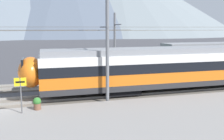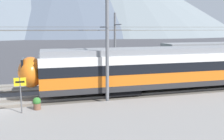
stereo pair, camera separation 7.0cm
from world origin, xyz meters
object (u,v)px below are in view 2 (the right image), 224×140
object	(u,v)px
catenary_mast_mid	(107,46)
catenary_mast_far_side	(115,44)
platform_sign	(20,87)
potted_plant_platform_edge	(37,103)
train_near_platform	(223,64)

from	to	relation	value
catenary_mast_mid	catenary_mast_far_side	xyz separation A→B (m)	(3.06, 8.62, -0.44)
catenary_mast_mid	platform_sign	distance (m)	6.35
potted_plant_platform_edge	train_near_platform	bearing A→B (deg)	10.16
platform_sign	potted_plant_platform_edge	xyz separation A→B (m)	(0.89, 0.49, -1.18)
platform_sign	potted_plant_platform_edge	size ratio (longest dim) A/B	2.76
train_near_platform	catenary_mast_mid	world-z (taller)	catenary_mast_mid
catenary_mast_mid	potted_plant_platform_edge	world-z (taller)	catenary_mast_mid
catenary_mast_mid	catenary_mast_far_side	size ratio (longest dim) A/B	1.00
catenary_mast_far_side	potted_plant_platform_edge	size ratio (longest dim) A/B	59.36
train_near_platform	catenary_mast_far_side	size ratio (longest dim) A/B	0.73
train_near_platform	catenary_mast_mid	distance (m)	11.51
catenary_mast_mid	train_near_platform	bearing A→B (deg)	9.31
platform_sign	catenary_mast_mid	bearing A→B (deg)	14.98
catenary_mast_mid	platform_sign	xyz separation A→B (m)	(-5.74, -1.53, -2.26)
catenary_mast_far_side	platform_sign	xyz separation A→B (m)	(-8.80, -10.15, -1.82)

